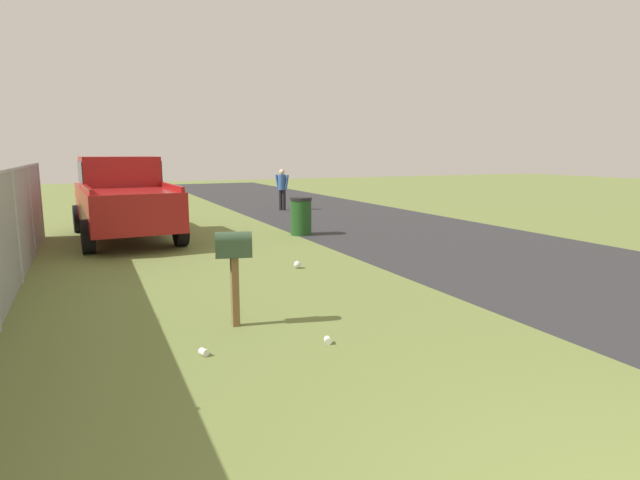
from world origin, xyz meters
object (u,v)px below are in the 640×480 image
trash_bin (301,216)px  pedestrian (282,187)px  mailbox (234,252)px  pickup_truck (123,195)px

trash_bin → pedestrian: pedestrian is taller
trash_bin → pedestrian: (5.88, -1.63, 0.39)m
mailbox → trash_bin: mailbox is taller
trash_bin → pedestrian: size_ratio=0.64×
pickup_truck → trash_bin: bearing=-112.3°
pickup_truck → trash_bin: (-1.49, -4.37, -0.60)m
trash_bin → pedestrian: 6.11m
mailbox → pickup_truck: bearing=20.0°
trash_bin → mailbox: bearing=151.3°
pickup_truck → trash_bin: pickup_truck is taller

